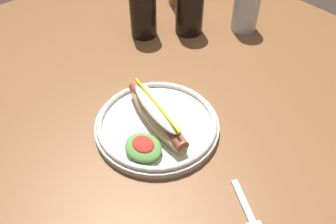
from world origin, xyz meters
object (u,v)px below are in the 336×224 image
object	(u,v)px
water_cup	(246,9)
extra_cup	(189,11)
hot_dog_plate	(156,123)
fork	(249,215)
soda_cup	(143,13)

from	to	relation	value
water_cup	extra_cup	bearing A→B (deg)	-124.89
hot_dog_plate	fork	distance (m)	0.26
fork	extra_cup	world-z (taller)	extra_cup
fork	soda_cup	world-z (taller)	soda_cup
hot_dog_plate	soda_cup	size ratio (longest dim) A/B	1.93
fork	extra_cup	size ratio (longest dim) A/B	0.93
soda_cup	extra_cup	world-z (taller)	soda_cup
fork	soda_cup	size ratio (longest dim) A/B	0.86
fork	soda_cup	bearing A→B (deg)	-173.63
soda_cup	water_cup	world-z (taller)	soda_cup
fork	water_cup	world-z (taller)	water_cup
water_cup	extra_cup	world-z (taller)	extra_cup
water_cup	soda_cup	bearing A→B (deg)	-123.93
hot_dog_plate	extra_cup	world-z (taller)	extra_cup
hot_dog_plate	extra_cup	size ratio (longest dim) A/B	2.06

